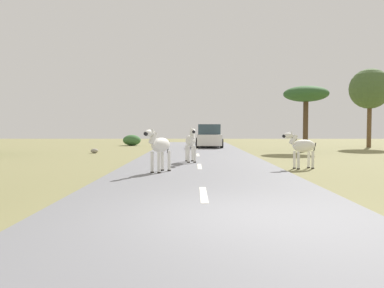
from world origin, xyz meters
The scene contains 11 objects.
ground_plane centered at (0.00, 0.00, 0.00)m, with size 90.00×90.00×0.00m, color olive.
road centered at (-0.47, 0.00, 0.03)m, with size 6.00×64.00×0.05m, color slate.
lane_markings centered at (-0.47, -1.00, 0.05)m, with size 0.16×56.00×0.01m.
zebra_0 centered at (-1.84, 6.15, 0.94)m, with size 0.90×1.49×1.50m.
zebra_1 centered at (3.37, 7.66, 0.85)m, with size 1.44×0.76×1.42m.
zebra_2 centered at (-0.81, 9.75, 0.96)m, with size 0.57×1.61×1.52m.
car_0 centered at (0.47, 22.19, 0.85)m, with size 2.09×4.38×1.74m.
tree_2 centered at (6.56, 17.91, 3.64)m, with size 2.87×2.87×4.23m.
tree_3 centered at (12.89, 22.62, 4.51)m, with size 3.08×3.08×6.08m.
bush_1 centered at (-6.03, 25.69, 0.46)m, with size 1.52×1.37×0.91m, color #386633.
rock_0 centered at (-6.69, 16.10, 0.14)m, with size 0.45×0.38×0.28m, color gray.
Camera 1 is at (-0.68, -6.27, 1.55)m, focal length 34.85 mm.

